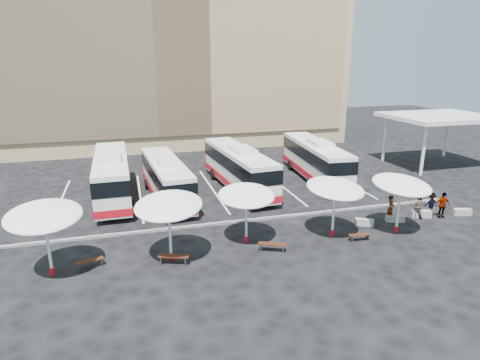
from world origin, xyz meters
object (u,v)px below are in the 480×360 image
object	(u,v)px
sunshade_3	(335,189)
sunshade_4	(402,185)
bus_1	(166,177)
passenger_0	(391,208)
sunshade_2	(246,196)
wood_bench_0	(89,262)
wood_bench_1	(174,257)
conc_bench_1	(395,219)
bus_3	(315,159)
bus_2	(238,167)
passenger_2	(442,205)
wood_bench_3	(360,236)
sunshade_1	(168,206)
bus_0	(112,175)
conc_bench_3	(462,212)
wood_bench_2	(272,245)
passenger_1	(418,205)
sunshade_0	(44,216)
passenger_3	(431,203)
conc_bench_2	(421,214)
conc_bench_0	(364,222)

from	to	relation	value
sunshade_3	sunshade_4	distance (m)	4.23
bus_1	passenger_0	size ratio (longest dim) A/B	6.10
sunshade_2	wood_bench_0	size ratio (longest dim) A/B	2.54
wood_bench_1	conc_bench_1	world-z (taller)	wood_bench_1
bus_3	sunshade_4	bearing A→B (deg)	-86.37
bus_2	passenger_2	world-z (taller)	bus_2
bus_3	sunshade_3	xyz separation A→B (m)	(-4.45, -11.76, 1.20)
passenger_2	sunshade_2	bearing A→B (deg)	-169.85
wood_bench_1	wood_bench_3	distance (m)	11.17
sunshade_4	wood_bench_3	xyz separation A→B (m)	(-2.93, -0.46, -2.84)
bus_2	sunshade_1	world-z (taller)	sunshade_1
bus_2	passenger_2	distance (m)	15.60
bus_2	wood_bench_1	size ratio (longest dim) A/B	7.09
sunshade_2	wood_bench_0	xyz separation A→B (m)	(-8.82, -0.74, -2.63)
bus_3	sunshade_1	xyz separation A→B (m)	(-14.45, -12.27, 1.29)
bus_0	wood_bench_0	world-z (taller)	bus_0
passenger_0	conc_bench_3	bearing A→B (deg)	-46.46
sunshade_2	sunshade_3	bearing A→B (deg)	-6.14
wood_bench_2	passenger_2	world-z (taller)	passenger_2
passenger_1	passenger_2	xyz separation A→B (m)	(1.62, -0.46, 0.00)
bus_3	passenger_2	bearing A→B (deg)	-64.00
bus_3	passenger_1	world-z (taller)	bus_3
wood_bench_1	sunshade_1	bearing A→B (deg)	102.76
wood_bench_2	conc_bench_1	xyz separation A→B (m)	(9.52, 1.86, -0.15)
sunshade_0	sunshade_1	xyz separation A→B (m)	(6.01, -0.08, -0.04)
bus_1	sunshade_0	bearing A→B (deg)	-128.59
passenger_3	sunshade_0	bearing A→B (deg)	7.46
passenger_2	bus_2	bearing A→B (deg)	149.04
sunshade_0	conc_bench_3	xyz separation A→B (m)	(26.55, 1.12, -3.00)
wood_bench_0	conc_bench_2	world-z (taller)	conc_bench_2
bus_2	bus_0	bearing A→B (deg)	172.99
bus_2	wood_bench_2	world-z (taller)	bus_2
passenger_2	conc_bench_2	bearing A→B (deg)	170.97
wood_bench_1	bus_0	bearing A→B (deg)	105.28
wood_bench_2	conc_bench_2	world-z (taller)	conc_bench_2
sunshade_4	wood_bench_3	size ratio (longest dim) A/B	3.22
passenger_3	conc_bench_3	bearing A→B (deg)	162.77
sunshade_3	wood_bench_1	distance (m)	10.32
bus_3	sunshade_3	bearing A→B (deg)	-105.87
conc_bench_1	passenger_3	size ratio (longest dim) A/B	0.74
conc_bench_2	bus_0	bearing A→B (deg)	153.92
conc_bench_2	conc_bench_3	world-z (taller)	conc_bench_2
sunshade_3	passenger_3	world-z (taller)	sunshade_3
sunshade_0	passenger_0	bearing A→B (deg)	4.36
sunshade_4	conc_bench_1	distance (m)	3.45
conc_bench_0	passenger_3	size ratio (longest dim) A/B	0.74
sunshade_2	wood_bench_3	bearing A→B (deg)	-13.92
sunshade_3	conc_bench_1	distance (m)	6.02
wood_bench_2	passenger_1	distance (m)	11.63
sunshade_2	passenger_2	world-z (taller)	sunshade_2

